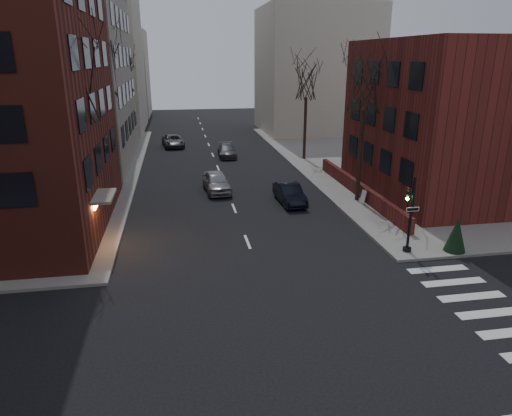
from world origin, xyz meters
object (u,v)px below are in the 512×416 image
(tree_right_b, at_px, (307,81))
(streetlamp_near, at_px, (111,140))
(evergreen_shrub, at_px, (456,235))
(parked_sedan, at_px, (290,194))
(sandwich_board, at_px, (366,197))
(tree_left_a, at_px, (70,85))
(traffic_signal, at_px, (409,220))
(tree_left_c, at_px, (123,74))
(car_lane_far, at_px, (173,141))
(tree_right_a, at_px, (365,85))
(streetlamp_far, at_px, (134,109))
(tree_left_b, at_px, (103,69))
(car_lane_gray, at_px, (227,151))
(car_lane_silver, at_px, (216,182))

(tree_right_b, bearing_deg, streetlamp_near, -149.53)
(evergreen_shrub, bearing_deg, tree_right_b, 94.05)
(parked_sedan, height_order, sandwich_board, parked_sedan)
(tree_left_a, bearing_deg, traffic_signal, -16.65)
(tree_right_b, relative_size, streetlamp_near, 1.46)
(tree_left_c, bearing_deg, sandwich_board, -52.07)
(tree_left_c, distance_m, parked_sedan, 26.07)
(car_lane_far, bearing_deg, traffic_signal, -76.26)
(tree_right_a, xyz_separation_m, tree_right_b, (0.00, 14.00, -0.44))
(tree_right_b, height_order, streetlamp_far, tree_right_b)
(sandwich_board, distance_m, evergreen_shrub, 8.62)
(traffic_signal, height_order, tree_left_a, tree_left_a)
(tree_left_b, height_order, tree_right_a, tree_left_b)
(parked_sedan, bearing_deg, streetlamp_near, 161.49)
(tree_right_a, bearing_deg, car_lane_far, 118.91)
(parked_sedan, height_order, car_lane_gray, parked_sedan)
(tree_right_b, xyz_separation_m, parked_sedan, (-4.80, -13.49, -6.89))
(sandwich_board, relative_size, evergreen_shrub, 0.52)
(tree_left_b, height_order, car_lane_gray, tree_left_b)
(car_lane_silver, bearing_deg, tree_left_c, 110.03)
(tree_left_b, distance_m, tree_right_b, 18.64)
(streetlamp_far, bearing_deg, sandwich_board, -55.29)
(traffic_signal, relative_size, car_lane_silver, 0.89)
(tree_left_a, xyz_separation_m, parked_sedan, (12.80, 4.51, -7.78))
(traffic_signal, height_order, tree_right_a, tree_right_a)
(parked_sedan, xyz_separation_m, car_lane_silver, (-4.80, 3.77, 0.07))
(streetlamp_far, distance_m, evergreen_shrub, 38.39)
(traffic_signal, relative_size, tree_right_b, 0.44)
(tree_right_b, xyz_separation_m, car_lane_far, (-12.87, 9.31, -6.92))
(traffic_signal, relative_size, tree_left_c, 0.41)
(tree_right_a, distance_m, evergreen_shrub, 11.82)
(streetlamp_near, height_order, parked_sedan, streetlamp_near)
(tree_left_a, xyz_separation_m, car_lane_silver, (8.00, 8.28, -7.71))
(car_lane_gray, bearing_deg, tree_left_c, 154.03)
(traffic_signal, bearing_deg, sandwich_board, 82.14)
(tree_right_a, relative_size, car_lane_silver, 2.17)
(traffic_signal, height_order, tree_right_b, tree_right_b)
(traffic_signal, bearing_deg, streetlamp_far, 116.06)
(tree_right_b, bearing_deg, sandwich_board, -89.02)
(traffic_signal, relative_size, sandwich_board, 4.21)
(car_lane_far, bearing_deg, tree_left_a, -106.47)
(tree_left_b, xyz_separation_m, car_lane_far, (4.73, 15.31, -8.25))
(car_lane_gray, distance_m, evergreen_shrub, 27.68)
(streetlamp_far, bearing_deg, parked_sedan, -62.55)
(tree_right_a, bearing_deg, traffic_signal, -95.47)
(tree_left_c, bearing_deg, car_lane_far, 15.47)
(streetlamp_far, distance_m, parked_sedan, 26.71)
(parked_sedan, bearing_deg, evergreen_shrub, -59.47)
(tree_right_b, bearing_deg, tree_left_c, 155.56)
(tree_left_c, bearing_deg, tree_left_b, -90.00)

